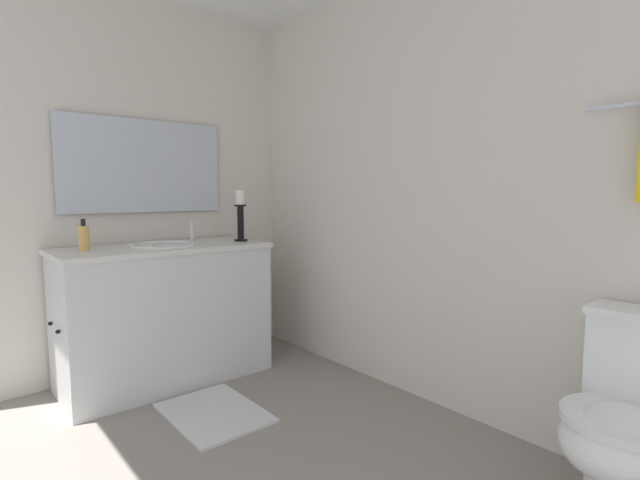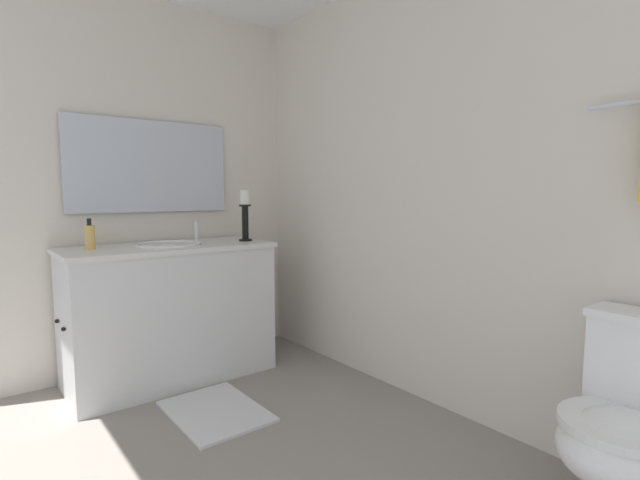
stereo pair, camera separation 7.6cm
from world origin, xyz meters
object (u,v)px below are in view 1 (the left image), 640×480
object	(u,v)px
mirror	(144,166)
toilet	(627,423)
vanity_cabinet	(166,313)
candle_holder_tall	(240,214)
bath_mat	(214,413)
sink_basin	(164,252)
soap_bottle	(84,237)

from	to	relation	value
mirror	toilet	world-z (taller)	mirror
vanity_cabinet	candle_holder_tall	distance (m)	0.80
candle_holder_tall	bath_mat	bearing A→B (deg)	-42.56
sink_basin	soap_bottle	world-z (taller)	soap_bottle
vanity_cabinet	bath_mat	world-z (taller)	vanity_cabinet
candle_holder_tall	soap_bottle	world-z (taller)	candle_holder_tall
mirror	toilet	size ratio (longest dim) A/B	1.40
sink_basin	bath_mat	world-z (taller)	sink_basin
bath_mat	candle_holder_tall	bearing A→B (deg)	137.44
mirror	bath_mat	distance (m)	1.63
vanity_cabinet	candle_holder_tall	size ratio (longest dim) A/B	3.66
soap_bottle	candle_holder_tall	bearing A→B (deg)	82.42
candle_holder_tall	soap_bottle	xyz separation A→B (m)	(-0.13, -0.95, -0.11)
sink_basin	toilet	size ratio (longest dim) A/B	0.54
vanity_cabinet	soap_bottle	bearing A→B (deg)	-97.41
soap_bottle	bath_mat	xyz separation A→B (m)	(0.68, 0.44, -0.92)
candle_holder_tall	sink_basin	bearing A→B (deg)	-97.75
vanity_cabinet	sink_basin	bearing A→B (deg)	90.00
sink_basin	soap_bottle	bearing A→B (deg)	-97.39
sink_basin	soap_bottle	distance (m)	0.46
sink_basin	mirror	bearing A→B (deg)	-179.80
vanity_cabinet	candle_holder_tall	xyz separation A→B (m)	(0.07, 0.51, 0.61)
vanity_cabinet	bath_mat	xyz separation A→B (m)	(0.62, 0.00, -0.42)
candle_holder_tall	bath_mat	xyz separation A→B (m)	(0.56, -0.51, -1.04)
mirror	toilet	distance (m)	2.88
toilet	sink_basin	bearing A→B (deg)	-161.96
soap_bottle	bath_mat	size ratio (longest dim) A/B	0.30
toilet	bath_mat	world-z (taller)	toilet
sink_basin	soap_bottle	size ratio (longest dim) A/B	2.23
sink_basin	bath_mat	size ratio (longest dim) A/B	0.67
candle_holder_tall	mirror	bearing A→B (deg)	-124.40
sink_basin	soap_bottle	xyz separation A→B (m)	(-0.06, -0.44, 0.11)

